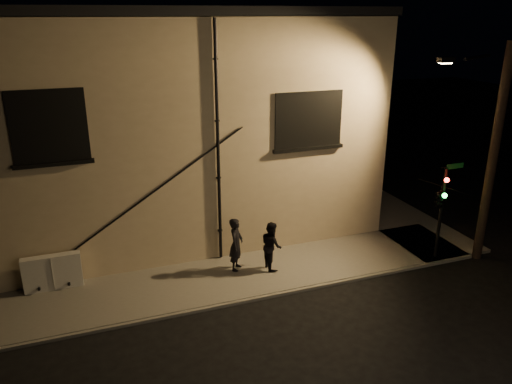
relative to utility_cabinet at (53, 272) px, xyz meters
name	(u,v)px	position (x,y,z in m)	size (l,w,h in m)	color
ground	(299,291)	(7.51, -2.70, -0.71)	(90.00, 90.00, 0.00)	black
sidewalk	(281,232)	(8.73, 1.69, -0.65)	(21.00, 16.00, 0.12)	#65615B
building	(153,114)	(4.51, 6.29, 3.69)	(16.20, 12.23, 8.80)	#C5AF8D
utility_cabinet	(53,272)	(0.00, 0.00, 0.00)	(1.80, 0.30, 1.18)	silver
pedestrian_a	(236,244)	(5.98, -0.78, 0.36)	(0.69, 0.45, 1.90)	black
pedestrian_b	(271,245)	(7.16, -1.11, 0.27)	(0.84, 0.65, 1.72)	black
traffic_signal	(440,198)	(12.96, -2.51, 1.79)	(1.37, 2.09, 3.53)	black
streetlamp_pole	(491,151)	(14.65, -2.77, 3.37)	(2.06, 1.40, 7.76)	black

